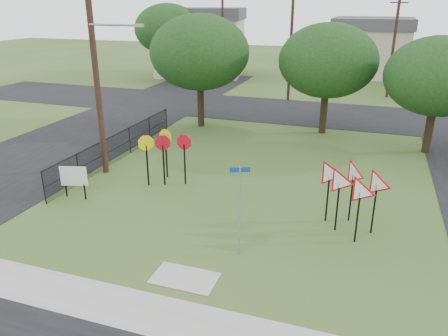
# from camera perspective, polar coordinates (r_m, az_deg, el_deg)

# --- Properties ---
(ground) EXTENTS (140.00, 140.00, 0.00)m
(ground) POSITION_cam_1_polar(r_m,az_deg,el_deg) (15.77, -1.59, -9.43)
(ground) COLOR #35531F
(sidewalk) EXTENTS (30.00, 1.60, 0.02)m
(sidewalk) POSITION_cam_1_polar(r_m,az_deg,el_deg) (12.63, -8.63, -18.49)
(sidewalk) COLOR #9B9A92
(sidewalk) RESTS_ON ground
(street_left) EXTENTS (8.00, 50.00, 0.02)m
(street_left) POSITION_cam_1_polar(r_m,az_deg,el_deg) (29.36, -16.95, 4.38)
(street_left) COLOR black
(street_left) RESTS_ON ground
(street_far) EXTENTS (60.00, 8.00, 0.02)m
(street_far) POSITION_cam_1_polar(r_m,az_deg,el_deg) (34.00, 10.35, 7.17)
(street_far) COLOR black
(street_far) RESTS_ON ground
(curb_pad) EXTENTS (2.00, 1.20, 0.02)m
(curb_pad) POSITION_cam_1_polar(r_m,az_deg,el_deg) (13.90, -5.16, -14.12)
(curb_pad) COLOR #9B9A92
(curb_pad) RESTS_ON ground
(street_name_sign) EXTENTS (0.60, 0.28, 3.14)m
(street_name_sign) POSITION_cam_1_polar(r_m,az_deg,el_deg) (14.14, 2.04, -5.00)
(street_name_sign) COLOR #94979C
(street_name_sign) RESTS_ON ground
(stop_sign_cluster) EXTENTS (2.24, 1.50, 2.41)m
(stop_sign_cluster) POSITION_cam_1_polar(r_m,az_deg,el_deg) (20.02, -7.74, 2.83)
(stop_sign_cluster) COLOR black
(stop_sign_cluster) RESTS_ON ground
(yield_sign_cluster) EXTENTS (2.70, 2.24, 2.51)m
(yield_sign_cluster) POSITION_cam_1_polar(r_m,az_deg,el_deg) (16.35, 16.33, -1.96)
(yield_sign_cluster) COLOR black
(yield_sign_cluster) RESTS_ON ground
(info_board) EXTENTS (1.12, 0.36, 1.45)m
(info_board) POSITION_cam_1_polar(r_m,az_deg,el_deg) (19.62, -19.04, -1.14)
(info_board) COLOR black
(info_board) RESTS_ON ground
(utility_pole_main) EXTENTS (3.55, 0.33, 10.00)m
(utility_pole_main) POSITION_cam_1_polar(r_m,az_deg,el_deg) (21.18, -16.35, 12.71)
(utility_pole_main) COLOR #39221A
(utility_pole_main) RESTS_ON ground
(far_pole_a) EXTENTS (1.40, 0.24, 9.00)m
(far_pole_a) POSITION_cam_1_polar(r_m,az_deg,el_deg) (37.48, 8.72, 15.67)
(far_pole_a) COLOR #39221A
(far_pole_a) RESTS_ON ground
(far_pole_b) EXTENTS (1.40, 0.24, 8.50)m
(far_pole_b) POSITION_cam_1_polar(r_m,az_deg,el_deg) (40.88, 21.25, 14.62)
(far_pole_b) COLOR #39221A
(far_pole_b) RESTS_ON ground
(far_pole_c) EXTENTS (1.40, 0.24, 9.00)m
(far_pole_c) POSITION_cam_1_polar(r_m,az_deg,el_deg) (45.32, -0.19, 16.81)
(far_pole_c) COLOR #39221A
(far_pole_c) RESTS_ON ground
(fence_run) EXTENTS (0.05, 11.55, 1.50)m
(fence_run) POSITION_cam_1_polar(r_m,az_deg,el_deg) (23.78, -13.62, 2.82)
(fence_run) COLOR black
(fence_run) RESTS_ON ground
(house_left) EXTENTS (10.58, 8.88, 7.20)m
(house_left) POSITION_cam_1_polar(r_m,az_deg,el_deg) (50.53, -3.11, 16.15)
(house_left) COLOR beige
(house_left) RESTS_ON ground
(house_mid) EXTENTS (8.40, 8.40, 6.20)m
(house_mid) POSITION_cam_1_polar(r_m,az_deg,el_deg) (52.93, 18.63, 14.81)
(house_mid) COLOR beige
(house_mid) RESTS_ON ground
(tree_near_left) EXTENTS (6.40, 6.40, 7.27)m
(tree_near_left) POSITION_cam_1_polar(r_m,az_deg,el_deg) (28.98, -3.19, 14.84)
(tree_near_left) COLOR #2D2213
(tree_near_left) RESTS_ON ground
(tree_near_mid) EXTENTS (6.00, 6.00, 6.80)m
(tree_near_mid) POSITION_cam_1_polar(r_m,az_deg,el_deg) (28.05, 13.42, 13.47)
(tree_near_mid) COLOR #2D2213
(tree_near_mid) RESTS_ON ground
(tree_near_right) EXTENTS (5.60, 5.60, 6.33)m
(tree_near_right) POSITION_cam_1_polar(r_m,az_deg,el_deg) (26.17, 26.21, 10.69)
(tree_near_right) COLOR #2D2213
(tree_near_right) RESTS_ON ground
(tree_far_left) EXTENTS (6.80, 6.80, 7.73)m
(tree_far_left) POSITION_cam_1_polar(r_m,az_deg,el_deg) (47.58, -7.37, 17.54)
(tree_far_left) COLOR #2D2213
(tree_far_left) RESTS_ON ground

